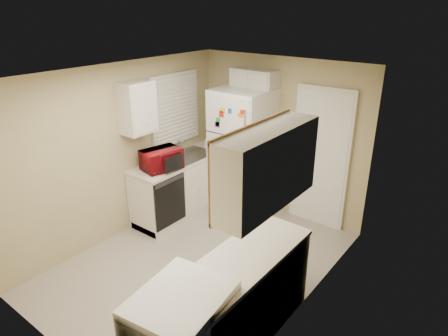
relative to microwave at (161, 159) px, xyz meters
The scene contains 18 objects.
floor 1.53m from the microwave, 21.09° to the right, with size 3.80×3.80×0.00m, color beige.
ceiling 1.75m from the microwave, 21.09° to the right, with size 3.80×3.80×0.00m, color white.
wall_left 0.56m from the microwave, 131.62° to the right, with size 3.80×3.80×0.00m, color tan.
wall_right 2.48m from the microwave, ahead, with size 3.80×3.80×0.00m, color tan.
wall_back 1.83m from the microwave, 55.16° to the left, with size 2.80×2.80×0.00m, color tan.
wall_front 2.53m from the microwave, 65.63° to the right, with size 2.80×2.80×0.00m, color tan.
left_counter 0.78m from the microwave, 96.56° to the left, with size 0.60×1.80×0.90m, color silver.
dishwasher 0.61m from the microwave, 23.71° to the right, with size 0.03×0.58×0.72m, color black.
sink 0.68m from the microwave, 95.05° to the left, with size 0.54×0.74×0.16m, color gray.
microwave is the anchor object (origin of this frame).
soap_bottle 1.15m from the microwave, 95.38° to the left, with size 0.08×0.08×0.18m, color beige.
window_blinds 0.91m from the microwave, 116.09° to the left, with size 0.10×0.98×1.08m, color silver.
upper_cabinet_left 0.80m from the microwave, 138.69° to the right, with size 0.30×0.45×0.70m, color silver.
refrigerator 1.28m from the microwave, 61.55° to the left, with size 0.80×0.78×1.94m, color white.
cabinet_over_fridge 1.77m from the microwave, 64.51° to the left, with size 0.70×0.30×0.40m, color silver.
interior_door 2.27m from the microwave, 39.91° to the left, with size 0.86×0.06×2.08m, color white.
right_counter 2.53m from the microwave, 29.30° to the right, with size 0.60×2.00×0.90m, color silver.
upper_cabinet_right 2.58m from the microwave, 21.48° to the right, with size 0.30×1.20×0.70m, color silver.
Camera 1 is at (2.87, -3.21, 3.11)m, focal length 32.00 mm.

